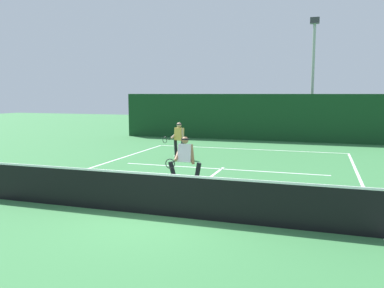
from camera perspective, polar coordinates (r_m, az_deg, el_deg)
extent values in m
plane|color=#36753F|center=(9.48, -4.77, -10.22)|extent=(80.00, 80.00, 0.00)
cube|color=white|center=(20.58, 8.05, -0.74)|extent=(9.70, 0.10, 0.01)
cube|color=white|center=(15.10, 4.25, -3.60)|extent=(7.91, 0.10, 0.01)
cube|color=white|center=(12.38, 1.03, -6.00)|extent=(0.10, 6.40, 0.01)
cube|color=black|center=(9.35, -4.80, -7.41)|extent=(10.45, 0.02, 0.96)
cube|color=white|center=(9.23, -4.83, -4.38)|extent=(10.45, 0.03, 0.05)
cylinder|color=black|center=(11.97, 0.73, -4.56)|extent=(0.28, 0.15, 0.80)
cylinder|color=black|center=(12.18, -2.70, -4.36)|extent=(0.34, 0.15, 0.79)
ellipsoid|color=white|center=(12.04, 0.73, -6.18)|extent=(0.26, 0.12, 0.09)
ellipsoid|color=white|center=(12.25, -2.69, -5.95)|extent=(0.26, 0.12, 0.09)
cube|color=silver|center=(11.95, -1.01, -1.33)|extent=(0.42, 0.34, 0.58)
cylinder|color=#9E704C|center=(11.89, 0.03, -1.49)|extent=(0.16, 0.10, 0.61)
cylinder|color=#9E704C|center=(12.02, -2.03, -1.40)|extent=(0.11, 0.55, 0.42)
sphere|color=#9E704C|center=(11.90, -1.01, 0.56)|extent=(0.21, 0.21, 0.21)
cylinder|color=black|center=(11.89, -1.01, 0.74)|extent=(0.24, 0.24, 0.04)
cylinder|color=black|center=(11.83, -2.63, -2.57)|extent=(0.04, 0.26, 0.03)
torus|color=black|center=(11.52, -3.17, -2.85)|extent=(0.29, 0.04, 0.29)
cylinder|color=black|center=(17.39, -1.38, -0.82)|extent=(0.23, 0.21, 0.80)
cylinder|color=black|center=(17.72, -2.35, -0.67)|extent=(0.24, 0.22, 0.80)
ellipsoid|color=white|center=(17.44, -1.38, -1.97)|extent=(0.28, 0.22, 0.09)
ellipsoid|color=white|center=(17.77, -2.34, -1.80)|extent=(0.28, 0.22, 0.09)
cube|color=#E5B24C|center=(17.47, -1.88, 1.45)|extent=(0.48, 0.42, 0.57)
cylinder|color=tan|center=(17.30, -1.38, 1.31)|extent=(0.18, 0.15, 0.62)
cylinder|color=tan|center=(17.65, -2.37, 1.42)|extent=(0.35, 0.54, 0.41)
sphere|color=tan|center=(17.44, -1.88, 2.77)|extent=(0.21, 0.21, 0.21)
cylinder|color=black|center=(17.43, -1.88, 2.89)|extent=(0.31, 0.31, 0.04)
cylinder|color=black|center=(17.54, -3.09, 0.69)|extent=(0.15, 0.24, 0.03)
torus|color=black|center=(17.33, -3.95, 0.60)|extent=(0.27, 0.16, 0.29)
sphere|color=#D1E033|center=(12.95, 11.66, -5.43)|extent=(0.07, 0.07, 0.07)
cube|color=#133B1C|center=(24.37, 9.77, 3.80)|extent=(17.64, 0.12, 2.83)
cylinder|color=#9EA39E|center=(26.02, 16.98, 8.51)|extent=(0.18, 0.18, 7.10)
cube|color=#333338|center=(26.38, 17.29, 16.63)|extent=(0.55, 0.44, 0.36)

